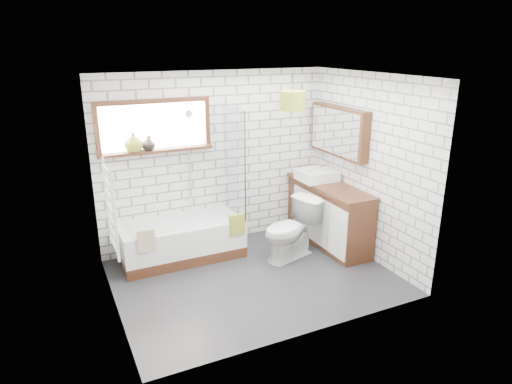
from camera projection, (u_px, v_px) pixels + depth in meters
name	position (u px, v px, depth m)	size (l,w,h in m)	color
floor	(254.00, 278.00, 5.83)	(3.40, 2.60, 0.01)	#242427
ceiling	(254.00, 76.00, 5.04)	(3.40, 2.60, 0.01)	white
wall_back	(215.00, 160.00, 6.55)	(3.40, 0.01, 2.50)	white
wall_front	(312.00, 221.00, 4.32)	(3.40, 0.01, 2.50)	white
wall_left	(106.00, 205.00, 4.74)	(0.01, 2.60, 2.50)	white
wall_right	(368.00, 168.00, 6.13)	(0.01, 2.60, 2.50)	white
window	(155.00, 127.00, 6.00)	(1.52, 0.16, 0.68)	#351A0E
towel_radiator	(111.00, 209.00, 4.77)	(0.06, 0.52, 1.00)	white
mirror_cabinet	(339.00, 131.00, 6.48)	(0.16, 1.20, 0.70)	#351A0E
shower_riser	(189.00, 156.00, 6.32)	(0.02, 0.02, 1.30)	silver
bathtub	(182.00, 240.00, 6.28)	(1.65, 0.73, 0.53)	white
shower_screen	(234.00, 162.00, 6.29)	(0.02, 0.72, 1.50)	white
towel_green	(237.00, 224.00, 6.16)	(0.21, 0.06, 0.29)	olive
towel_beige	(146.00, 241.00, 5.66)	(0.22, 0.06, 0.29)	tan
vanity	(329.00, 214.00, 6.69)	(0.51, 1.60, 0.91)	#351A0E
basin	(317.00, 175.00, 6.73)	(0.52, 0.46, 0.15)	white
tap	(326.00, 170.00, 6.78)	(0.03, 0.03, 0.16)	silver
toilet	(290.00, 230.00, 6.24)	(0.82, 0.47, 0.83)	white
vase_olive	(134.00, 143.00, 5.91)	(0.25, 0.25, 0.26)	olive
vase_dark	(149.00, 145.00, 6.00)	(0.18, 0.18, 0.19)	black
bottle	(149.00, 144.00, 6.00)	(0.06, 0.06, 0.20)	olive
pendant	(293.00, 101.00, 6.21)	(0.36, 0.36, 0.26)	olive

